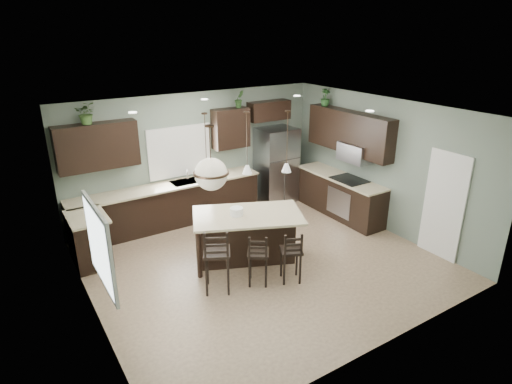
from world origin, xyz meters
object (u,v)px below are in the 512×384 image
object	(u,v)px
kitchen_island	(248,237)
refrigerator	(276,165)
plant_back_left	(86,113)
bar_stool_center	(258,258)
bar_stool_right	(291,256)
serving_dish	(237,211)
bar_stool_left	(217,259)

from	to	relation	value
kitchen_island	refrigerator	bearing A→B (deg)	68.90
refrigerator	kitchen_island	xyz separation A→B (m)	(-2.12, -2.14, -0.46)
plant_back_left	bar_stool_center	bearing A→B (deg)	-59.67
refrigerator	plant_back_left	xyz separation A→B (m)	(-4.21, 0.17, 1.69)
refrigerator	plant_back_left	world-z (taller)	plant_back_left
bar_stool_right	plant_back_left	bearing A→B (deg)	150.12
kitchen_island	plant_back_left	size ratio (longest dim) A/B	4.60
serving_dish	bar_stool_center	bearing A→B (deg)	-96.08
bar_stool_center	bar_stool_right	bearing A→B (deg)	10.72
bar_stool_left	refrigerator	bearing A→B (deg)	69.86
serving_dish	plant_back_left	world-z (taller)	plant_back_left
bar_stool_center	plant_back_left	bearing A→B (deg)	154.56
refrigerator	serving_dish	xyz separation A→B (m)	(-2.31, -2.06, 0.07)
kitchen_island	plant_back_left	bearing A→B (deg)	155.82
bar_stool_center	plant_back_left	xyz separation A→B (m)	(-1.81, 3.09, 2.14)
refrigerator	bar_stool_center	size ratio (longest dim) A/B	1.94
refrigerator	serving_dish	size ratio (longest dim) A/B	7.71
refrigerator	bar_stool_left	world-z (taller)	refrigerator
refrigerator	bar_stool_center	xyz separation A→B (m)	(-2.40, -2.92, -0.45)
bar_stool_center	bar_stool_right	distance (m)	0.57
refrigerator	bar_stool_center	distance (m)	3.81
bar_stool_left	kitchen_island	bearing A→B (deg)	60.40
bar_stool_left	serving_dish	bearing A→B (deg)	69.75
bar_stool_left	plant_back_left	size ratio (longest dim) A/B	2.72
bar_stool_right	serving_dish	bearing A→B (deg)	136.45
bar_stool_left	bar_stool_right	xyz separation A→B (m)	(1.19, -0.41, -0.10)
bar_stool_left	plant_back_left	distance (m)	3.72
kitchen_island	bar_stool_right	size ratio (longest dim) A/B	2.06
bar_stool_left	plant_back_left	world-z (taller)	plant_back_left
kitchen_island	serving_dish	bearing A→B (deg)	180.00
serving_dish	bar_stool_right	bearing A→B (deg)	-68.61
serving_dish	plant_back_left	xyz separation A→B (m)	(-1.90, 2.23, 1.62)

